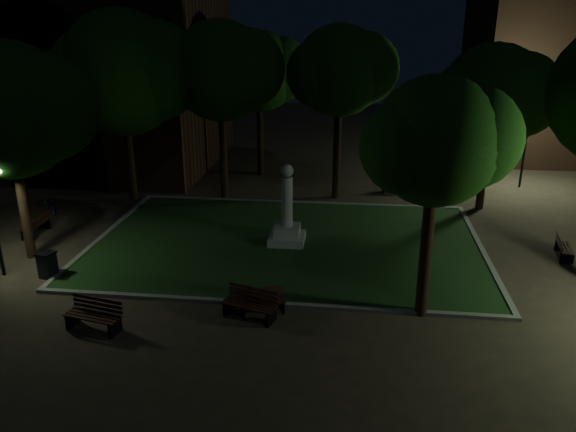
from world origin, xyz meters
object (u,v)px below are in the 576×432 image
bench_west_near (94,316)px  trash_bin (47,265)px  bench_left_side (37,226)px  bicycle (50,204)px  bench_far_side (396,187)px  bench_near_left (250,305)px  bench_near_right (262,302)px  monument (287,221)px  bench_right_side (563,248)px

bench_west_near → trash_bin: trash_bin is taller
trash_bin → bench_left_side: bearing=124.2°
bench_left_side → bicycle: bench_left_side is taller
bench_west_near → bench_far_side: 17.31m
trash_bin → bicycle: bearing=117.9°
bench_near_left → bench_near_right: size_ratio=1.19×
bench_near_left → bench_left_side: size_ratio=1.12×
bench_west_near → bicycle: (-6.55, 9.55, -0.03)m
monument → bench_west_near: size_ratio=1.81×
bench_far_side → bicycle: 16.78m
bench_right_side → bench_west_near: bearing=124.1°
bench_west_near → bench_far_side: (9.49, 14.47, -0.08)m
bench_near_right → bench_left_side: 11.66m
bench_near_right → bicycle: (-11.22, 8.05, 0.04)m
bench_far_side → monument: bearing=56.8°
bench_near_right → trash_bin: trash_bin is taller
monument → bench_left_side: 10.48m
bench_right_side → monument: bearing=99.1°
bench_near_right → trash_bin: 7.97m
monument → bench_left_side: (-10.46, -0.24, -0.55)m
bench_left_side → trash_bin: (2.55, -3.75, 0.07)m
bench_right_side → bench_far_side: (-5.80, 7.42, -0.01)m
bench_near_right → bench_near_left: bearing=-158.2°
monument → bench_right_side: size_ratio=2.18×
bench_left_side → bench_near_left: bearing=58.4°
monument → bench_near_right: bearing=-91.1°
bicycle → bench_left_side: bearing=-117.6°
bench_west_near → bench_left_side: bearing=142.1°
bench_right_side → bench_left_side: bearing=99.9°
trash_bin → bicycle: trash_bin is taller
bench_far_side → trash_bin: size_ratio=1.48×
bench_far_side → trash_bin: bearing=41.3°
monument → bench_far_side: (4.71, 7.39, -0.60)m
bench_near_left → bicycle: 13.76m
bench_near_right → bench_west_near: size_ratio=0.84×
monument → trash_bin: (-7.91, -3.99, -0.48)m
bench_near_right → bench_far_side: (4.82, 12.98, -0.01)m
bench_far_side → bicycle: bearing=16.4°
bench_left_side → trash_bin: 4.53m
monument → bench_west_near: bearing=-124.0°
bench_left_side → bench_west_near: bearing=37.5°
monument → bench_near_left: size_ratio=1.80×
bench_near_right → bench_far_side: 13.84m
bench_near_right → bench_left_side: (-10.36, 5.35, 0.04)m
bench_left_side → bench_right_side: (20.97, 0.21, -0.04)m
bicycle → bench_near_left: bearing=-82.8°
monument → bench_left_side: monument is taller
bench_near_right → bicycle: bearing=119.7°
bench_near_left → bench_west_near: bench_west_near is taller
bench_west_near → bicycle: 11.58m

